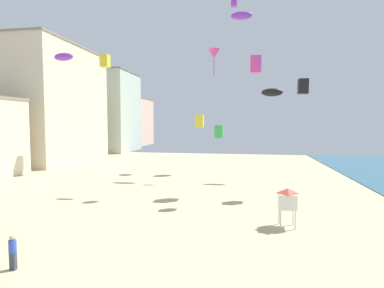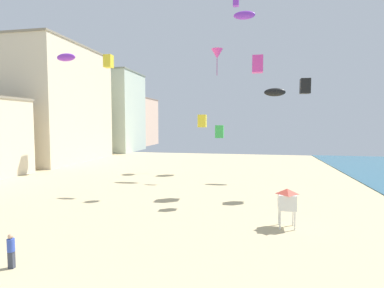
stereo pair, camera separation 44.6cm
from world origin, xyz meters
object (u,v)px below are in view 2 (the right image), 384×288
at_px(kite_magenta_delta, 217,54).
at_px(kite_yellow_box_2, 202,121).
at_px(kite_yellow_box, 108,61).
at_px(kite_green_box, 219,132).
at_px(kite_magenta_box, 258,64).
at_px(kite_flyer, 11,249).
at_px(kite_purple_box, 236,1).
at_px(kite_purple_parafoil_2, 66,57).
at_px(lifeguard_stand, 287,199).
at_px(kite_purple_parafoil, 244,15).
at_px(kite_black_parafoil, 275,92).
at_px(kite_black_box, 305,86).

distance_m(kite_magenta_delta, kite_yellow_box_2, 10.72).
xyz_separation_m(kite_magenta_delta, kite_yellow_box, (-14.90, -4.07, -1.30)).
height_order(kite_green_box, kite_magenta_box, kite_magenta_box).
bearing_deg(kite_flyer, kite_purple_box, 54.94).
bearing_deg(kite_magenta_box, kite_yellow_box_2, 126.12).
bearing_deg(kite_yellow_box, kite_purple_parafoil_2, -79.55).
bearing_deg(kite_magenta_box, kite_flyer, -121.29).
distance_m(kite_magenta_delta, kite_purple_box, 13.29).
relative_size(kite_green_box, kite_yellow_box, 0.59).
height_order(lifeguard_stand, kite_purple_parafoil, kite_purple_parafoil).
height_order(kite_black_parafoil, kite_purple_box, kite_purple_box).
bearing_deg(kite_purple_parafoil, kite_yellow_box, -178.63).
relative_size(lifeguard_stand, kite_purple_parafoil, 0.92).
distance_m(kite_flyer, kite_yellow_box, 33.30).
bearing_deg(kite_purple_parafoil_2, kite_black_parafoil, 28.66).
distance_m(kite_magenta_box, kite_purple_parafoil_2, 18.33).
relative_size(lifeguard_stand, kite_yellow_box, 1.45).
xyz_separation_m(kite_yellow_box, kite_magenta_box, (20.41, -9.81, -2.95)).
height_order(kite_yellow_box, kite_purple_parafoil_2, kite_yellow_box).
height_order(kite_purple_box, kite_purple_parafoil, kite_purple_parafoil).
height_order(lifeguard_stand, kite_magenta_delta, kite_magenta_delta).
xyz_separation_m(kite_magenta_box, kite_purple_parafoil_2, (-17.83, -4.23, 0.50)).
height_order(kite_green_box, kite_purple_parafoil_2, kite_purple_parafoil_2).
bearing_deg(kite_magenta_delta, kite_flyer, -100.25).
bearing_deg(kite_yellow_box, kite_yellow_box_2, -1.08).
relative_size(kite_magenta_delta, kite_purple_parafoil, 1.36).
relative_size(kite_yellow_box, kite_purple_parafoil_2, 0.92).
bearing_deg(kite_flyer, kite_purple_parafoil, 60.98).
relative_size(kite_black_parafoil, kite_green_box, 2.37).
bearing_deg(kite_magenta_delta, kite_purple_parafoil_2, -124.20).
height_order(lifeguard_stand, kite_purple_box, kite_purple_box).
xyz_separation_m(kite_flyer, kite_magenta_delta, (5.91, 32.68, 15.78)).
relative_size(kite_purple_box, kite_green_box, 0.88).
bearing_deg(kite_yellow_box, kite_magenta_box, -25.67).
distance_m(kite_flyer, kite_purple_parafoil, 36.46).
xyz_separation_m(kite_purple_box, kite_magenta_box, (2.21, -1.22, -6.54)).
bearing_deg(kite_magenta_box, kite_green_box, -118.80).
distance_m(kite_purple_parafoil, kite_purple_parafoil_2, 23.07).
height_order(kite_flyer, kite_black_box, kite_black_box).
xyz_separation_m(kite_black_box, kite_yellow_box, (-24.74, 10.63, 5.25)).
xyz_separation_m(kite_purple_box, kite_yellow_box_2, (-4.77, 8.33, -12.00)).
bearing_deg(kite_green_box, lifeguard_stand, -45.19).
relative_size(kite_flyer, lifeguard_stand, 0.64).
bearing_deg(kite_purple_parafoil_2, kite_purple_box, 19.24).
bearing_deg(kite_purple_box, kite_black_box, -17.38).
xyz_separation_m(kite_magenta_delta, kite_purple_parafoil_2, (-12.31, -18.11, -3.75)).
height_order(kite_black_box, kite_purple_parafoil_2, kite_purple_parafoil_2).
bearing_deg(kite_flyer, kite_green_box, 47.34).
bearing_deg(kite_yellow_box_2, kite_green_box, -75.62).
xyz_separation_m(kite_green_box, kite_yellow_box, (-17.33, 15.42, 9.35)).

